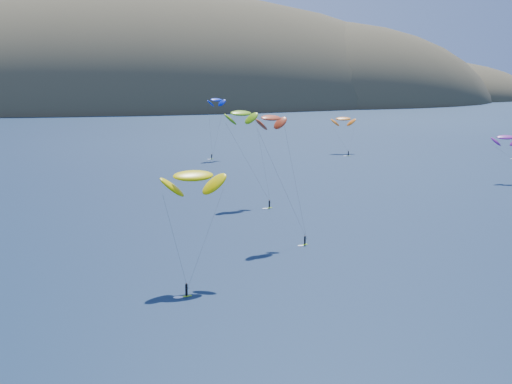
{
  "coord_description": "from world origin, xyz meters",
  "views": [
    {
      "loc": [
        -43.27,
        -40.63,
        31.38
      ],
      "look_at": [
        -8.33,
        80.0,
        9.0
      ],
      "focal_mm": 50.0,
      "sensor_mm": 36.0,
      "label": 1
    }
  ],
  "objects": [
    {
      "name": "island",
      "position": [
        39.4,
        562.36,
        -10.74
      ],
      "size": [
        730.0,
        300.0,
        210.0
      ],
      "color": "#3D3526",
      "rests_on": "ground"
    },
    {
      "name": "kitesurfer_2",
      "position": [
        -23.5,
        60.56,
        15.47
      ],
      "size": [
        10.18,
        11.57,
        18.16
      ],
      "rotation": [
        0.0,
        0.0,
        0.17
      ],
      "color": "#8FD317",
      "rests_on": "ground"
    },
    {
      "name": "kitesurfer_3",
      "position": [
        -1.18,
        117.03,
        20.56
      ],
      "size": [
        9.41,
        12.76,
        22.96
      ],
      "rotation": [
        0.0,
        0.0,
        0.34
      ],
      "color": "#8FD317",
      "rests_on": "ground"
    },
    {
      "name": "kitesurfer_4",
      "position": [
        11.51,
        197.17,
        19.78
      ],
      "size": [
        8.04,
        7.05,
        21.87
      ],
      "rotation": [
        0.0,
        0.0,
        0.48
      ],
      "color": "#8FD317",
      "rests_on": "ground"
    },
    {
      "name": "kitesurfer_6",
      "position": [
        76.11,
        126.37,
        12.0
      ],
      "size": [
        10.73,
        13.24,
        14.18
      ],
      "rotation": [
        0.0,
        0.0,
        -0.31
      ],
      "color": "#8FD317",
      "rests_on": "ground"
    },
    {
      "name": "kitesurfer_9",
      "position": [
        -4.99,
        81.8,
        22.01
      ],
      "size": [
        8.65,
        10.59,
        24.02
      ],
      "rotation": [
        0.0,
        0.0,
        0.48
      ],
      "color": "#8FD317",
      "rests_on": "ground"
    },
    {
      "name": "kitesurfer_11",
      "position": [
        59.37,
        199.64,
        12.19
      ],
      "size": [
        9.29,
        13.81,
        14.65
      ],
      "rotation": [
        0.0,
        0.0,
        -0.18
      ],
      "color": "#8FD317",
      "rests_on": "ground"
    }
  ]
}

